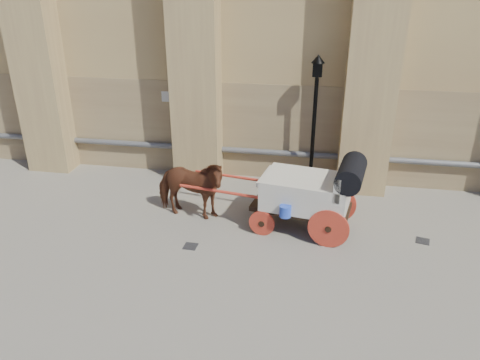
# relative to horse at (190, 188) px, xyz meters

# --- Properties ---
(ground) EXTENTS (90.00, 90.00, 0.00)m
(ground) POSITION_rel_horse_xyz_m (0.57, -1.02, -0.85)
(ground) COLOR slate
(ground) RESTS_ON ground
(horse) EXTENTS (2.13, 1.18, 1.71)m
(horse) POSITION_rel_horse_xyz_m (0.00, 0.00, 0.00)
(horse) COLOR brown
(horse) RESTS_ON ground
(carriage) EXTENTS (4.73, 1.97, 2.01)m
(carriage) POSITION_rel_horse_xyz_m (3.18, -0.11, 0.23)
(carriage) COLOR black
(carriage) RESTS_ON ground
(street_lamp) EXTENTS (0.37, 0.37, 3.99)m
(street_lamp) POSITION_rel_horse_xyz_m (3.08, 2.41, 1.28)
(street_lamp) COLOR black
(street_lamp) RESTS_ON ground
(drain_grate_near) EXTENTS (0.33, 0.33, 0.01)m
(drain_grate_near) POSITION_rel_horse_xyz_m (0.38, -1.44, -0.85)
(drain_grate_near) COLOR black
(drain_grate_near) RESTS_ON ground
(drain_grate_far) EXTENTS (0.38, 0.38, 0.01)m
(drain_grate_far) POSITION_rel_horse_xyz_m (5.94, -0.22, -0.85)
(drain_grate_far) COLOR black
(drain_grate_far) RESTS_ON ground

